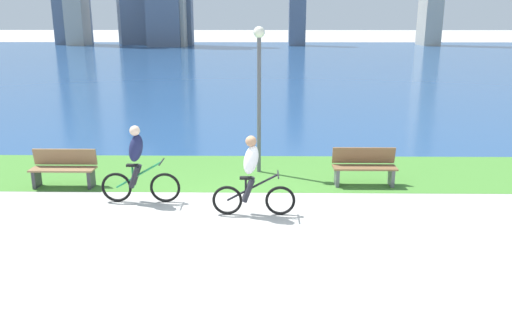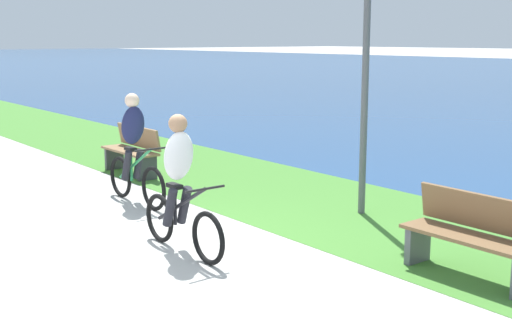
{
  "view_description": "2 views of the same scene",
  "coord_description": "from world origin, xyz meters",
  "px_view_note": "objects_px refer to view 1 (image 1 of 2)",
  "views": [
    {
      "loc": [
        0.49,
        -9.43,
        3.91
      ],
      "look_at": [
        0.33,
        1.06,
        0.96
      ],
      "focal_mm": 35.88,
      "sensor_mm": 36.0,
      "label": 1
    },
    {
      "loc": [
        6.76,
        -3.64,
        2.52
      ],
      "look_at": [
        0.5,
        1.3,
        1.04
      ],
      "focal_mm": 46.31,
      "sensor_mm": 36.0,
      "label": 2
    }
  ],
  "objects_px": {
    "cyclist_trailing": "(138,165)",
    "bench_far_along_path": "(64,168)",
    "lamppost_tall": "(259,78)",
    "bench_near_path": "(364,167)",
    "cyclist_lead": "(252,176)"
  },
  "relations": [
    {
      "from": "lamppost_tall",
      "to": "bench_near_path",
      "type": "bearing_deg",
      "value": -22.37
    },
    {
      "from": "cyclist_trailing",
      "to": "bench_near_path",
      "type": "height_order",
      "value": "cyclist_trailing"
    },
    {
      "from": "cyclist_lead",
      "to": "cyclist_trailing",
      "type": "bearing_deg",
      "value": 163.93
    },
    {
      "from": "bench_near_path",
      "to": "bench_far_along_path",
      "type": "bearing_deg",
      "value": -178.06
    },
    {
      "from": "cyclist_trailing",
      "to": "bench_far_along_path",
      "type": "relative_size",
      "value": 1.15
    },
    {
      "from": "cyclist_trailing",
      "to": "bench_near_path",
      "type": "distance_m",
      "value": 5.28
    },
    {
      "from": "bench_near_path",
      "to": "bench_far_along_path",
      "type": "xyz_separation_m",
      "value": [
        -7.13,
        -0.24,
        0.0
      ]
    },
    {
      "from": "cyclist_trailing",
      "to": "lamppost_tall",
      "type": "height_order",
      "value": "lamppost_tall"
    },
    {
      "from": "cyclist_lead",
      "to": "cyclist_trailing",
      "type": "xyz_separation_m",
      "value": [
        -2.47,
        0.71,
        0.01
      ]
    },
    {
      "from": "cyclist_trailing",
      "to": "lamppost_tall",
      "type": "relative_size",
      "value": 0.47
    },
    {
      "from": "cyclist_lead",
      "to": "bench_near_path",
      "type": "relative_size",
      "value": 1.13
    },
    {
      "from": "cyclist_trailing",
      "to": "bench_near_path",
      "type": "xyz_separation_m",
      "value": [
        5.11,
        1.26,
        -0.39
      ]
    },
    {
      "from": "cyclist_lead",
      "to": "lamppost_tall",
      "type": "relative_size",
      "value": 0.46
    },
    {
      "from": "bench_near_path",
      "to": "bench_far_along_path",
      "type": "distance_m",
      "value": 7.13
    },
    {
      "from": "bench_near_path",
      "to": "lamppost_tall",
      "type": "height_order",
      "value": "lamppost_tall"
    }
  ]
}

